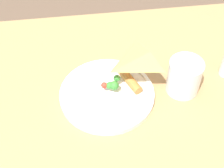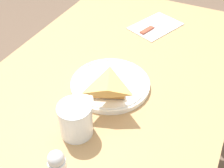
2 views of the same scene
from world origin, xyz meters
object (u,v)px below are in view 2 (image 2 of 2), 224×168
at_px(napkin_folded, 156,26).
at_px(salt_shaker, 58,167).
at_px(plate_pizza, 110,83).
at_px(milk_glass, 76,120).
at_px(butter_knife, 154,26).
at_px(dining_table, 112,96).

height_order(napkin_folded, salt_shaker, salt_shaker).
distance_m(plate_pizza, napkin_folded, 0.42).
xyz_separation_m(milk_glass, salt_shaker, (-0.14, -0.04, 0.01)).
bearing_deg(plate_pizza, salt_shaker, -173.53).
bearing_deg(butter_knife, dining_table, -165.06).
relative_size(napkin_folded, butter_knife, 1.32).
bearing_deg(salt_shaker, dining_table, 8.66).
relative_size(plate_pizza, butter_knife, 1.36).
relative_size(dining_table, butter_knife, 6.73).
relative_size(dining_table, napkin_folded, 5.11).
xyz_separation_m(plate_pizza, salt_shaker, (-0.34, -0.04, 0.04)).
xyz_separation_m(dining_table, napkin_folded, (0.36, -0.03, 0.11)).
bearing_deg(salt_shaker, napkin_folded, 2.50).
bearing_deg(milk_glass, plate_pizza, -0.31).
bearing_deg(napkin_folded, salt_shaker, -177.50).
xyz_separation_m(napkin_folded, butter_knife, (-0.01, 0.00, 0.00)).
height_order(butter_knife, salt_shaker, salt_shaker).
height_order(plate_pizza, milk_glass, milk_glass).
distance_m(plate_pizza, butter_knife, 0.41).
xyz_separation_m(dining_table, butter_knife, (0.35, -0.02, 0.11)).
relative_size(plate_pizza, milk_glass, 2.59).
bearing_deg(napkin_folded, butter_knife, 160.98).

